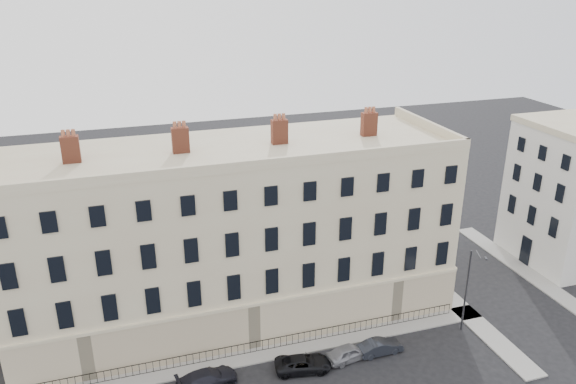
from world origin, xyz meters
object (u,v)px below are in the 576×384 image
at_px(car_c, 207,379).
at_px(car_f, 380,347).
at_px(car_d, 303,364).
at_px(streetlamp, 468,287).
at_px(car_e, 349,352).

height_order(car_c, car_f, car_c).
relative_size(car_d, streetlamp, 0.58).
height_order(car_c, car_d, car_c).
bearing_deg(car_e, car_f, -100.43).
xyz_separation_m(car_c, streetlamp, (21.67, 0.28, 3.48)).
xyz_separation_m(car_e, streetlamp, (10.64, 0.63, 3.48)).
bearing_deg(car_f, car_d, 88.74).
height_order(car_d, car_f, car_f).
distance_m(car_c, car_e, 11.04).
bearing_deg(car_c, car_e, -100.24).
bearing_deg(car_f, streetlamp, -87.04).
relative_size(car_c, car_f, 1.23).
bearing_deg(car_c, car_f, -100.12).
height_order(car_e, streetlamp, streetlamp).
distance_m(car_d, car_e, 3.83).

